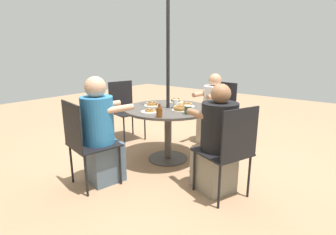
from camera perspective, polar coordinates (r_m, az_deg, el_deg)
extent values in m
plane|color=tan|center=(3.70, 0.00, -8.91)|extent=(12.00, 12.00, 0.00)
cylinder|color=#4C4742|center=(3.70, 0.00, -8.80)|extent=(0.54, 0.54, 0.01)
cylinder|color=#4C4742|center=(3.58, 0.00, -3.78)|extent=(0.10, 0.10, 0.70)
cylinder|color=#4C4742|center=(3.48, 0.00, 1.90)|extent=(1.16, 1.16, 0.03)
cylinder|color=black|center=(3.41, 0.00, 9.81)|extent=(0.04, 0.04, 2.38)
cylinder|color=black|center=(2.85, 5.69, -11.42)|extent=(0.02, 0.02, 0.46)
cylinder|color=black|center=(3.08, 11.70, -9.59)|extent=(0.02, 0.02, 0.46)
cylinder|color=black|center=(2.58, 11.09, -14.56)|extent=(0.02, 0.02, 0.46)
cylinder|color=black|center=(2.83, 17.20, -12.18)|extent=(0.02, 0.02, 0.46)
cube|color=black|center=(2.73, 11.67, -7.39)|extent=(0.60, 0.60, 0.02)
cube|color=black|center=(2.50, 15.42, -3.54)|extent=(0.17, 0.42, 0.49)
cube|color=gray|center=(2.90, 9.88, -11.04)|extent=(0.48, 0.46, 0.46)
cylinder|color=black|center=(2.69, 11.08, -2.14)|extent=(0.37, 0.37, 0.51)
sphere|color=#A3704C|center=(2.62, 11.44, 5.09)|extent=(0.20, 0.20, 0.20)
cylinder|color=#A3704C|center=(2.70, 6.35, 0.79)|extent=(0.29, 0.16, 0.07)
cylinder|color=#A3704C|center=(2.89, 11.04, 1.49)|extent=(0.29, 0.16, 0.07)
cylinder|color=black|center=(4.12, 10.78, -3.34)|extent=(0.02, 0.02, 0.46)
cylinder|color=black|center=(4.35, 6.58, -2.22)|extent=(0.02, 0.02, 0.46)
cylinder|color=black|center=(4.43, 13.80, -2.23)|extent=(0.02, 0.02, 0.46)
cylinder|color=black|center=(4.65, 9.73, -1.24)|extent=(0.02, 0.02, 0.46)
cube|color=black|center=(4.32, 10.36, 0.79)|extent=(0.52, 0.52, 0.02)
cube|color=black|center=(4.45, 12.23, 4.41)|extent=(0.44, 0.08, 0.49)
cube|color=beige|center=(4.30, 9.34, -2.52)|extent=(0.37, 0.40, 0.46)
cylinder|color=white|center=(4.23, 10.01, 3.64)|extent=(0.34, 0.34, 0.47)
sphere|color=tan|center=(4.18, 10.21, 8.03)|extent=(0.20, 0.20, 0.20)
cylinder|color=tan|center=(3.98, 10.03, 4.59)|extent=(0.11, 0.32, 0.07)
cylinder|color=tan|center=(4.15, 6.98, 5.10)|extent=(0.11, 0.32, 0.07)
cylinder|color=black|center=(4.40, -5.06, -1.99)|extent=(0.02, 0.02, 0.46)
cylinder|color=black|center=(4.20, -9.56, -2.92)|extent=(0.02, 0.02, 0.46)
cylinder|color=black|center=(4.72, -7.72, -0.92)|extent=(0.02, 0.02, 0.46)
cylinder|color=black|center=(4.54, -12.00, -1.73)|extent=(0.02, 0.02, 0.46)
cube|color=black|center=(4.40, -8.70, 1.10)|extent=(0.56, 0.56, 0.02)
cube|color=black|center=(4.54, -10.24, 4.71)|extent=(0.11, 0.44, 0.49)
cylinder|color=black|center=(3.32, -13.86, -7.89)|extent=(0.02, 0.02, 0.46)
cylinder|color=black|center=(3.00, -10.36, -10.19)|extent=(0.02, 0.02, 0.46)
cylinder|color=black|center=(3.18, -20.28, -9.41)|extent=(0.02, 0.02, 0.46)
cylinder|color=black|center=(2.85, -17.38, -12.07)|extent=(0.02, 0.02, 0.46)
cube|color=black|center=(2.99, -15.78, -5.68)|extent=(0.54, 0.54, 0.02)
cube|color=black|center=(2.84, -20.20, -1.77)|extent=(0.44, 0.10, 0.49)
cube|color=slate|center=(3.13, -13.60, -9.35)|extent=(0.39, 0.42, 0.46)
cylinder|color=teal|center=(2.94, -15.06, -0.72)|extent=(0.35, 0.35, 0.53)
sphere|color=#DBA884|center=(2.87, -15.54, 6.41)|extent=(0.23, 0.23, 0.23)
cylinder|color=#DBA884|center=(3.12, -13.09, 2.72)|extent=(0.13, 0.33, 0.07)
cylinder|color=#DBA884|center=(2.88, -10.48, 1.89)|extent=(0.13, 0.33, 0.07)
cylinder|color=silver|center=(3.85, 1.74, 3.42)|extent=(0.22, 0.22, 0.01)
cylinder|color=#BC8947|center=(3.85, 1.67, 3.58)|extent=(0.15, 0.15, 0.01)
cylinder|color=#BC8947|center=(3.85, 1.82, 3.74)|extent=(0.14, 0.14, 0.01)
cylinder|color=#BC8947|center=(3.84, 1.77, 3.88)|extent=(0.14, 0.14, 0.01)
cylinder|color=#BC8947|center=(3.85, 1.66, 4.06)|extent=(0.13, 0.13, 0.01)
ellipsoid|color=brown|center=(3.84, 1.74, 4.17)|extent=(0.11, 0.10, 0.00)
cube|color=#F4E084|center=(3.83, 1.77, 4.24)|extent=(0.02, 0.02, 0.01)
cylinder|color=silver|center=(3.60, -3.51, 2.63)|extent=(0.22, 0.22, 0.01)
cylinder|color=#BC8947|center=(3.60, -3.47, 2.82)|extent=(0.15, 0.15, 0.01)
cylinder|color=#BC8947|center=(3.60, -3.52, 3.00)|extent=(0.15, 0.15, 0.01)
cylinder|color=#BC8947|center=(3.60, -3.50, 3.17)|extent=(0.15, 0.15, 0.01)
ellipsoid|color=brown|center=(3.59, -3.52, 3.28)|extent=(0.12, 0.11, 0.00)
cube|color=#F4E084|center=(3.58, -3.52, 3.34)|extent=(0.02, 0.02, 0.01)
cylinder|color=silver|center=(3.23, -4.00, 1.26)|extent=(0.22, 0.22, 0.01)
cylinder|color=#BC8947|center=(3.23, -3.96, 1.45)|extent=(0.13, 0.13, 0.01)
cylinder|color=#BC8947|center=(3.23, -3.96, 1.62)|extent=(0.13, 0.13, 0.01)
ellipsoid|color=brown|center=(3.23, -4.01, 1.73)|extent=(0.11, 0.10, 0.00)
cube|color=#F4E084|center=(3.22, -4.13, 1.82)|extent=(0.02, 0.02, 0.01)
cylinder|color=silver|center=(3.31, 2.74, 1.59)|extent=(0.22, 0.22, 0.01)
cylinder|color=#BC8947|center=(3.31, 2.77, 1.79)|extent=(0.16, 0.16, 0.01)
cylinder|color=#BC8947|center=(3.30, 2.74, 1.97)|extent=(0.16, 0.16, 0.01)
cylinder|color=#BC8947|center=(3.30, 2.67, 2.16)|extent=(0.17, 0.17, 0.01)
cylinder|color=#BC8947|center=(3.31, 2.74, 2.39)|extent=(0.17, 0.17, 0.01)
ellipsoid|color=brown|center=(3.30, 2.75, 2.50)|extent=(0.13, 0.12, 0.00)
cube|color=#F4E084|center=(3.30, 2.90, 2.62)|extent=(0.03, 0.03, 0.01)
cylinder|color=silver|center=(3.55, 4.01, 2.45)|extent=(0.22, 0.22, 0.01)
cylinder|color=#BC8947|center=(3.55, 3.97, 2.64)|extent=(0.14, 0.14, 0.01)
cylinder|color=#BC8947|center=(3.55, 4.09, 2.83)|extent=(0.14, 0.14, 0.01)
cylinder|color=#BC8947|center=(3.54, 3.95, 3.02)|extent=(0.16, 0.16, 0.01)
ellipsoid|color=brown|center=(3.54, 4.03, 3.16)|extent=(0.12, 0.11, 0.00)
cube|color=#F4E084|center=(3.54, 4.01, 3.26)|extent=(0.03, 0.03, 0.01)
cylinder|color=brown|center=(2.97, -1.89, 1.11)|extent=(0.07, 0.07, 0.11)
cylinder|color=brown|center=(2.96, -1.90, 2.60)|extent=(0.03, 0.03, 0.05)
torus|color=brown|center=(2.99, -2.34, 1.50)|extent=(0.05, 0.01, 0.05)
cylinder|color=#33513D|center=(3.13, 4.36, 1.61)|extent=(0.08, 0.08, 0.10)
cylinder|color=white|center=(3.12, 4.38, 2.54)|extent=(0.09, 0.09, 0.01)
cylinder|color=silver|center=(3.45, 1.63, 3.02)|extent=(0.08, 0.08, 0.12)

